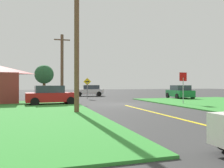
# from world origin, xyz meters

# --- Properties ---
(ground_plane) EXTENTS (120.00, 120.00, 0.00)m
(ground_plane) POSITION_xyz_m (0.00, 0.00, 0.00)
(ground_plane) COLOR #363636
(lane_stripe_center) EXTENTS (0.20, 14.00, 0.01)m
(lane_stripe_center) POSITION_xyz_m (0.00, -8.00, 0.01)
(lane_stripe_center) COLOR yellow
(lane_stripe_center) RESTS_ON ground
(stop_sign) EXTENTS (0.74, 0.09, 2.74)m
(stop_sign) POSITION_xyz_m (5.06, -1.62, 1.93)
(stop_sign) COLOR #9EA0A8
(stop_sign) RESTS_ON ground
(parked_car_near_building) EXTENTS (4.34, 2.23, 1.62)m
(parked_car_near_building) POSITION_xyz_m (-5.78, 1.35, 0.80)
(parked_car_near_building) COLOR red
(parked_car_near_building) RESTS_ON ground
(car_approaching_junction) EXTENTS (4.38, 2.36, 1.62)m
(car_approaching_junction) POSITION_xyz_m (0.21, 14.80, 0.80)
(car_approaching_junction) COLOR silver
(car_approaching_junction) RESTS_ON ground
(car_on_crossroad) EXTENTS (2.50, 4.03, 1.62)m
(car_on_crossroad) POSITION_xyz_m (9.38, 5.36, 0.80)
(car_on_crossroad) COLOR #196B33
(car_on_crossroad) RESTS_ON ground
(utility_pole_near) EXTENTS (1.80, 0.29, 9.49)m
(utility_pole_near) POSITION_xyz_m (-4.56, -4.96, 4.87)
(utility_pole_near) COLOR brown
(utility_pole_near) RESTS_ON ground
(utility_pole_mid) EXTENTS (1.80, 0.34, 7.45)m
(utility_pole_mid) POSITION_xyz_m (-4.32, 8.22, 3.82)
(utility_pole_mid) COLOR brown
(utility_pole_mid) RESTS_ON ground
(direction_sign) EXTENTS (0.89, 0.20, 2.51)m
(direction_sign) POSITION_xyz_m (-1.37, 8.30, 1.56)
(direction_sign) COLOR slate
(direction_sign) RESTS_ON ground
(oak_tree_left) EXTENTS (3.02, 3.02, 4.86)m
(oak_tree_left) POSITION_xyz_m (-6.19, 19.77, 3.32)
(oak_tree_left) COLOR brown
(oak_tree_left) RESTS_ON ground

